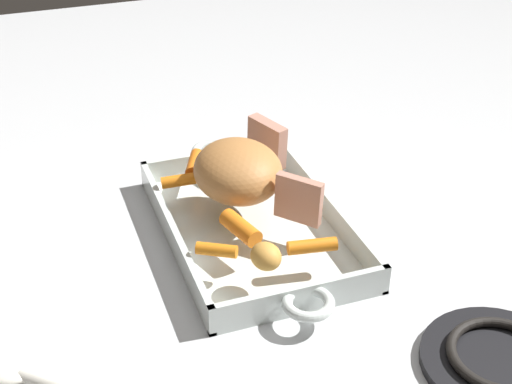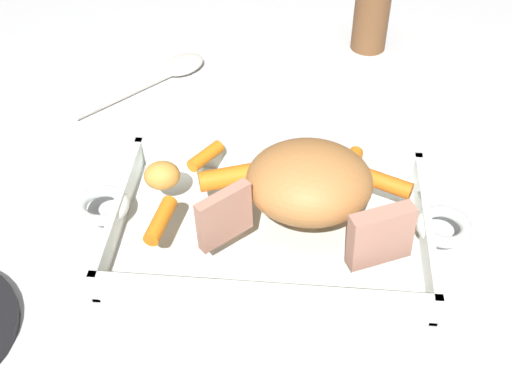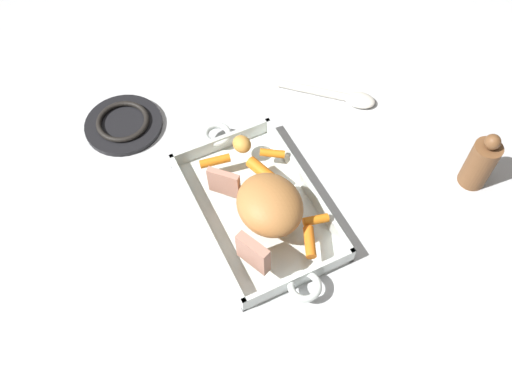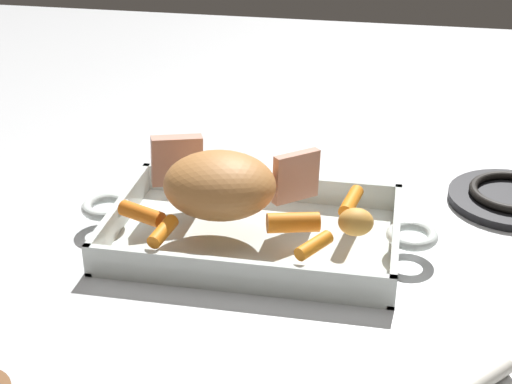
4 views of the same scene
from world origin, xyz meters
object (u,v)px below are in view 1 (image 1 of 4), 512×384
at_px(serving_spoon, 42,381).
at_px(roast_slice_thick, 299,200).
at_px(baby_carrot_southeast, 312,246).
at_px(baby_carrot_center_right, 217,250).
at_px(baby_carrot_center_left, 194,164).
at_px(baby_carrot_northwest, 241,228).
at_px(stove_burner_rear, 499,360).
at_px(roast_slice_thin, 267,142).
at_px(baby_carrot_northeast, 179,181).
at_px(roasting_dish, 252,227).
at_px(potato_corner, 266,256).
at_px(pork_roast, 238,171).

bearing_deg(serving_spoon, roast_slice_thick, -114.93).
xyz_separation_m(roast_slice_thick, baby_carrot_southeast, (0.07, -0.01, -0.02)).
distance_m(baby_carrot_center_right, baby_carrot_center_left, 0.21).
height_order(roast_slice_thick, baby_carrot_northwest, roast_slice_thick).
bearing_deg(stove_burner_rear, roast_slice_thin, -166.71).
height_order(baby_carrot_center_right, baby_carrot_southeast, same).
relative_size(baby_carrot_center_left, baby_carrot_northeast, 1.24).
bearing_deg(baby_carrot_center_left, roasting_dish, 18.87).
bearing_deg(potato_corner, roast_slice_thick, 137.23).
height_order(baby_carrot_center_right, stove_burner_rear, baby_carrot_center_right).
bearing_deg(pork_roast, roast_slice_thin, 136.65).
height_order(pork_roast, baby_carrot_center_left, pork_roast).
bearing_deg(baby_carrot_center_left, serving_spoon, -38.80).
relative_size(baby_carrot_northeast, potato_corner, 1.16).
distance_m(roast_slice_thick, baby_carrot_center_left, 0.20).
xyz_separation_m(roasting_dish, roast_slice_thin, (-0.11, 0.06, 0.06)).
distance_m(pork_roast, roast_slice_thick, 0.10).
height_order(roasting_dish, baby_carrot_center_right, baby_carrot_center_right).
distance_m(roast_slice_thick, baby_carrot_northeast, 0.19).
height_order(baby_carrot_northwest, serving_spoon, baby_carrot_northwest).
bearing_deg(potato_corner, baby_carrot_northeast, -167.05).
distance_m(roast_slice_thin, potato_corner, 0.26).
bearing_deg(serving_spoon, stove_burner_rear, -153.79).
bearing_deg(baby_carrot_northwest, potato_corner, 5.78).
distance_m(roasting_dish, baby_carrot_northwest, 0.08).
relative_size(roasting_dish, baby_carrot_center_left, 7.43).
bearing_deg(stove_burner_rear, baby_carrot_southeast, -148.21).
xyz_separation_m(roasting_dish, baby_carrot_center_left, (-0.13, -0.04, 0.04)).
relative_size(pork_roast, baby_carrot_southeast, 2.24).
bearing_deg(roasting_dish, baby_carrot_northwest, -32.77).
height_order(baby_carrot_northwest, potato_corner, potato_corner).
bearing_deg(baby_carrot_northwest, pork_roast, 163.20).
height_order(baby_carrot_northwest, baby_carrot_southeast, baby_carrot_northwest).
distance_m(roast_slice_thick, stove_burner_rear, 0.31).
bearing_deg(baby_carrot_northwest, serving_spoon, -62.73).
bearing_deg(baby_carrot_center_left, potato_corner, 3.74).
relative_size(roast_slice_thick, baby_carrot_northwest, 1.03).
height_order(baby_carrot_center_right, potato_corner, potato_corner).
relative_size(baby_carrot_northeast, serving_spoon, 0.26).
xyz_separation_m(roasting_dish, potato_corner, (0.13, -0.03, 0.05)).
bearing_deg(roasting_dish, roast_slice_thick, 46.80).
xyz_separation_m(potato_corner, stove_burner_rear, (0.20, 0.20, -0.05)).
height_order(roast_slice_thick, baby_carrot_center_right, roast_slice_thick).
distance_m(roast_slice_thin, baby_carrot_center_right, 0.24).
bearing_deg(baby_carrot_northeast, pork_roast, 54.35).
xyz_separation_m(pork_roast, baby_carrot_southeast, (0.16, 0.04, -0.03)).
height_order(roast_slice_thin, serving_spoon, roast_slice_thin).
xyz_separation_m(baby_carrot_northwest, baby_carrot_center_left, (-0.18, -0.01, -0.00)).
xyz_separation_m(stove_burner_rear, serving_spoon, (-0.14, -0.47, -0.00)).
distance_m(baby_carrot_northeast, potato_corner, 0.22).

